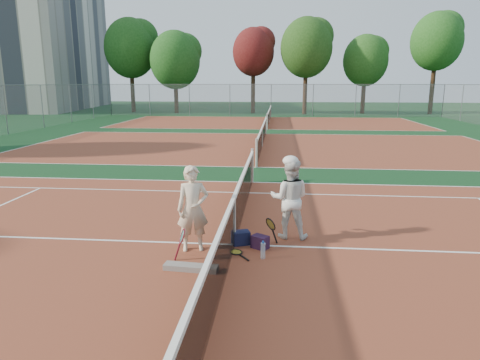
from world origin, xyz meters
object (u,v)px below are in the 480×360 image
at_px(net_main, 234,220).
at_px(apartment_block, 44,46).
at_px(racket_red, 183,245).
at_px(racket_black_held, 271,232).
at_px(racket_spare, 236,252).
at_px(player_a, 193,209).
at_px(player_b, 290,199).
at_px(water_bottle, 263,251).
at_px(sports_bag_purple, 260,242).
at_px(sports_bag_navy, 241,238).

relative_size(net_main, apartment_block, 0.50).
height_order(racket_red, racket_black_held, racket_red).
bearing_deg(racket_spare, apartment_block, -2.91).
height_order(player_a, player_b, player_b).
bearing_deg(water_bottle, player_b, 67.28).
xyz_separation_m(sports_bag_purple, water_bottle, (0.08, -0.49, 0.02)).
distance_m(racket_red, water_bottle, 1.47).
distance_m(player_b, water_bottle, 1.44).
distance_m(player_a, racket_red, 0.73).
height_order(racket_black_held, water_bottle, racket_black_held).
relative_size(racket_red, sports_bag_navy, 1.68).
xyz_separation_m(racket_spare, water_bottle, (0.52, -0.22, 0.14)).
bearing_deg(sports_bag_navy, player_b, 27.92).
xyz_separation_m(net_main, racket_red, (-0.86, -0.81, -0.22)).
bearing_deg(sports_bag_navy, net_main, -160.92).
xyz_separation_m(apartment_block, water_bottle, (28.59, -44.62, -7.35)).
relative_size(sports_bag_navy, water_bottle, 1.15).
relative_size(racket_red, racket_spare, 0.96).
height_order(apartment_block, player_b, apartment_block).
height_order(net_main, player_a, player_a).
height_order(apartment_block, sports_bag_navy, apartment_block).
height_order(apartment_block, water_bottle, apartment_block).
xyz_separation_m(player_a, racket_black_held, (1.47, 0.36, -0.54)).
height_order(player_a, racket_spare, player_a).
bearing_deg(player_b, player_a, 29.99).
xyz_separation_m(racket_red, water_bottle, (1.45, 0.18, -0.14)).
height_order(sports_bag_navy, sports_bag_purple, sports_bag_navy).
distance_m(racket_black_held, water_bottle, 0.69).
height_order(racket_red, sports_bag_navy, racket_red).
bearing_deg(player_a, apartment_block, 107.04).
height_order(player_a, sports_bag_navy, player_a).
bearing_deg(sports_bag_purple, racket_red, -153.73).
distance_m(apartment_block, water_bottle, 53.50).
distance_m(net_main, apartment_block, 52.62).
bearing_deg(player_a, sports_bag_purple, -6.24).
bearing_deg(sports_bag_purple, sports_bag_navy, 156.29).
height_order(sports_bag_navy, water_bottle, water_bottle).
relative_size(net_main, sports_bag_navy, 31.86).
relative_size(racket_spare, sports_bag_navy, 1.74).
bearing_deg(racket_red, apartment_block, 101.63).
xyz_separation_m(racket_red, sports_bag_purple, (1.37, 0.68, -0.16)).
xyz_separation_m(apartment_block, player_a, (27.24, -44.32, -6.68)).
height_order(racket_black_held, sports_bag_navy, racket_black_held).
height_order(net_main, sports_bag_purple, net_main).
distance_m(racket_red, sports_bag_purple, 1.54).
bearing_deg(racket_red, sports_bag_purple, 6.70).
distance_m(net_main, sports_bag_navy, 0.40).
bearing_deg(player_a, racket_spare, -20.47).
relative_size(racket_red, racket_black_held, 1.02).
bearing_deg(racket_red, player_a, 58.48).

